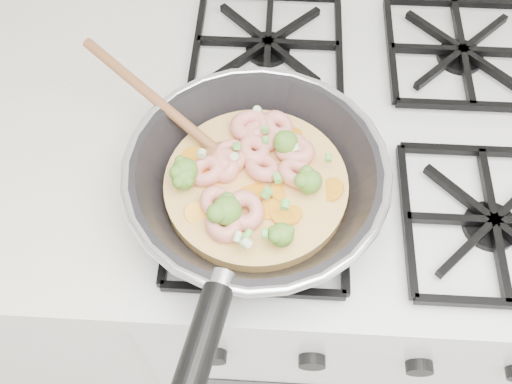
{
  "coord_description": "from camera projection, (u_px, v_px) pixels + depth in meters",
  "views": [
    {
      "loc": [
        -0.13,
        1.18,
        1.56
      ],
      "look_at": [
        -0.15,
        1.57,
        0.93
      ],
      "focal_mm": 40.56,
      "sensor_mm": 36.0,
      "label": 1
    }
  ],
  "objects": [
    {
      "name": "skillet",
      "position": [
        254.0,
        182.0,
        0.71
      ],
      "size": [
        0.4,
        0.51,
        0.1
      ],
      "rotation": [
        0.0,
        0.0,
        -0.17
      ],
      "color": "black",
      "rests_on": "stove"
    },
    {
      "name": "stove",
      "position": [
        333.0,
        260.0,
        1.21
      ],
      "size": [
        0.6,
        0.6,
        0.92
      ],
      "color": "white",
      "rests_on": "ground"
    }
  ]
}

